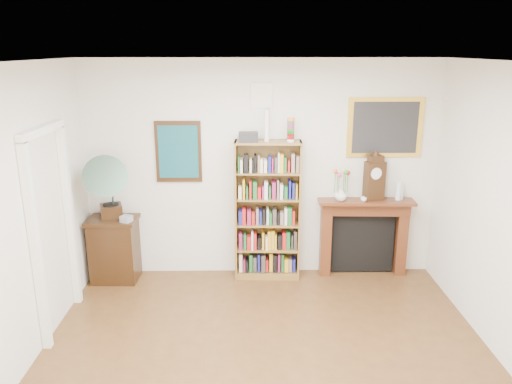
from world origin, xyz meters
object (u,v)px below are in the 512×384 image
(cd_stack, at_px, (126,219))
(bottle_left, at_px, (399,191))
(bookshelf, at_px, (268,203))
(flower_vase, at_px, (341,194))
(bottle_right, at_px, (401,192))
(side_cabinet, at_px, (115,249))
(gramophone, at_px, (105,183))
(teacup, at_px, (364,199))
(fireplace, at_px, (363,231))
(mantel_clock, at_px, (374,179))

(cd_stack, xyz_separation_m, bottle_left, (3.43, 0.25, 0.28))
(bookshelf, relative_size, flower_vase, 12.26)
(flower_vase, relative_size, bottle_left, 0.71)
(bookshelf, height_order, bottle_right, bookshelf)
(side_cabinet, height_order, gramophone, gramophone)
(teacup, bearing_deg, bottle_right, 10.36)
(gramophone, bearing_deg, fireplace, -14.79)
(bookshelf, distance_m, fireplace, 1.33)
(fireplace, bearing_deg, bottle_right, 1.16)
(cd_stack, height_order, teacup, teacup)
(fireplace, bearing_deg, bookshelf, -174.26)
(side_cabinet, distance_m, mantel_clock, 3.44)
(side_cabinet, xyz_separation_m, bottle_left, (3.64, 0.12, 0.73))
(bookshelf, xyz_separation_m, gramophone, (-1.99, -0.16, 0.31))
(fireplace, distance_m, teacup, 0.48)
(bookshelf, bearing_deg, side_cabinet, -175.39)
(gramophone, relative_size, bottle_right, 4.28)
(mantel_clock, distance_m, bottle_left, 0.36)
(flower_vase, bearing_deg, teacup, -7.99)
(side_cabinet, xyz_separation_m, teacup, (3.19, 0.05, 0.64))
(teacup, bearing_deg, cd_stack, -176.49)
(bottle_right, bearing_deg, mantel_clock, -176.27)
(gramophone, relative_size, bottle_left, 3.56)
(side_cabinet, distance_m, teacup, 3.25)
(side_cabinet, xyz_separation_m, cd_stack, (0.21, -0.13, 0.46))
(gramophone, height_order, bottle_right, gramophone)
(mantel_clock, xyz_separation_m, bottle_left, (0.32, -0.00, -0.16))
(side_cabinet, bearing_deg, gramophone, -102.45)
(teacup, bearing_deg, side_cabinet, -179.08)
(gramophone, height_order, teacup, gramophone)
(bottle_left, bearing_deg, side_cabinet, -178.18)
(gramophone, bearing_deg, teacup, -16.51)
(gramophone, bearing_deg, flower_vase, -15.49)
(side_cabinet, distance_m, cd_stack, 0.52)
(cd_stack, relative_size, bottle_left, 0.50)
(fireplace, bearing_deg, side_cabinet, -175.04)
(bottle_right, bearing_deg, flower_vase, -176.30)
(side_cabinet, xyz_separation_m, mantel_clock, (3.32, 0.12, 0.89))
(bottle_left, bearing_deg, bookshelf, -178.60)
(fireplace, distance_m, bottle_left, 0.69)
(gramophone, bearing_deg, bottle_right, -15.42)
(flower_vase, bearing_deg, gramophone, -176.62)
(cd_stack, height_order, bottle_right, bottle_right)
(bookshelf, xyz_separation_m, side_cabinet, (-1.97, -0.07, -0.59))
(side_cabinet, distance_m, bottle_left, 3.72)
(bookshelf, height_order, fireplace, bookshelf)
(side_cabinet, bearing_deg, bottle_right, 4.23)
(gramophone, distance_m, teacup, 3.22)
(fireplace, relative_size, mantel_clock, 2.13)
(mantel_clock, xyz_separation_m, bottle_right, (0.36, 0.02, -0.18))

